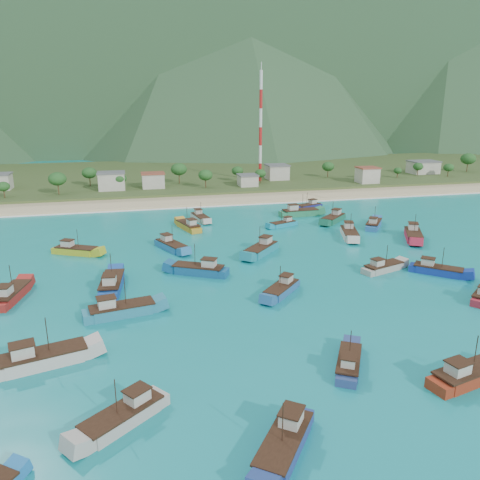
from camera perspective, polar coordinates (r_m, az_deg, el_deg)
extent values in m
plane|color=#0B7082|center=(91.49, 0.33, -5.05)|extent=(600.00, 600.00, 0.00)
cube|color=beige|center=(166.36, -6.25, 4.67)|extent=(400.00, 18.00, 1.20)
cube|color=#385123|center=(226.10, -8.31, 7.68)|extent=(400.00, 110.00, 2.40)
cube|color=white|center=(157.14, -5.79, 3.99)|extent=(400.00, 2.50, 0.08)
cube|color=#385942|center=(507.12, 2.86, 23.87)|extent=(1100.00, 160.00, 200.00)
cube|color=#284C2D|center=(385.43, -17.71, 21.82)|extent=(800.00, 160.00, 150.00)
cone|color=#284C2D|center=(394.46, -1.85, 23.85)|extent=(280.00, 280.00, 170.00)
cone|color=#284C2D|center=(479.87, 24.55, 23.57)|extent=(280.00, 280.00, 210.00)
cube|color=beige|center=(201.77, -27.09, 6.31)|extent=(7.02, 7.66, 5.68)
cube|color=beige|center=(185.62, -15.38, 6.89)|extent=(9.66, 7.50, 6.32)
cube|color=beige|center=(186.58, -10.55, 7.11)|extent=(8.41, 7.01, 5.43)
cube|color=beige|center=(187.93, 0.94, 7.24)|extent=(7.07, 7.13, 4.10)
cube|color=beige|center=(205.11, 4.53, 8.21)|extent=(8.76, 8.45, 5.90)
cube|color=beige|center=(202.40, 15.26, 7.60)|extent=(7.92, 7.04, 6.02)
cube|color=beige|center=(238.40, 21.43, 8.22)|extent=(12.59, 9.01, 5.39)
cylinder|color=red|center=(200.38, 2.46, 8.27)|extent=(1.20, 1.20, 7.42)
cylinder|color=white|center=(199.48, 2.49, 10.39)|extent=(1.20, 1.20, 7.42)
cylinder|color=red|center=(198.85, 2.51, 12.51)|extent=(1.20, 1.20, 7.42)
cylinder|color=white|center=(198.50, 2.54, 14.65)|extent=(1.20, 1.20, 7.42)
cylinder|color=red|center=(198.42, 2.57, 16.80)|extent=(1.20, 1.20, 7.42)
cylinder|color=white|center=(198.62, 2.60, 18.94)|extent=(1.20, 1.20, 7.42)
cube|color=navy|center=(65.02, 13.11, -14.55)|extent=(7.08, 9.40, 1.69)
cube|color=beige|center=(62.61, 13.07, -14.21)|extent=(2.54, 2.68, 1.37)
cylinder|color=#382114|center=(64.14, 13.31, -12.20)|extent=(0.12, 0.12, 3.80)
cube|color=#128DAB|center=(132.32, 5.22, 1.84)|extent=(8.98, 5.50, 1.57)
cube|color=beige|center=(133.08, 5.82, 2.54)|extent=(2.40, 2.19, 1.28)
cylinder|color=#382114|center=(131.39, 5.09, 2.88)|extent=(0.12, 0.12, 3.54)
cube|color=#A5A094|center=(101.30, 17.11, -3.35)|extent=(10.32, 5.88, 1.80)
cube|color=beige|center=(99.32, 16.42, -2.68)|extent=(2.70, 2.43, 1.46)
cylinder|color=#382114|center=(100.81, 17.46, -1.72)|extent=(0.12, 0.12, 4.05)
cube|color=navy|center=(50.91, 5.37, -23.81)|extent=(9.18, 10.66, 1.99)
cube|color=beige|center=(51.46, 6.26, -20.77)|extent=(3.10, 3.19, 1.61)
cylinder|color=#382114|center=(48.42, 5.22, -21.33)|extent=(0.12, 0.12, 4.47)
cube|color=#16449A|center=(90.98, -15.33, -5.32)|extent=(4.74, 12.30, 2.18)
cube|color=beige|center=(88.01, -15.62, -4.71)|extent=(2.46, 2.94, 1.77)
cylinder|color=#382114|center=(90.41, -15.44, -3.07)|extent=(0.12, 0.12, 4.91)
cube|color=#BD1F39|center=(127.08, 20.37, 0.40)|extent=(8.77, 12.34, 2.19)
cube|color=beige|center=(128.96, 20.35, 1.54)|extent=(3.23, 3.46, 1.78)
cylinder|color=#382114|center=(125.55, 20.56, 1.88)|extent=(0.12, 0.12, 4.94)
cube|color=maroon|center=(67.03, 26.09, -14.75)|extent=(11.55, 5.73, 2.02)
cube|color=beige|center=(64.51, 25.03, -13.99)|extent=(2.92, 2.56, 1.64)
cylinder|color=#382114|center=(65.95, 26.79, -12.11)|extent=(0.12, 0.12, 4.54)
cube|color=beige|center=(68.89, -22.71, -13.35)|extent=(12.57, 6.53, 2.19)
cube|color=beige|center=(67.89, -25.00, -12.19)|extent=(3.21, 2.84, 1.78)
cylinder|color=#382114|center=(67.31, -22.45, -10.62)|extent=(0.12, 0.12, 4.93)
cube|color=#AEA7A0|center=(55.54, -14.13, -20.43)|extent=(10.21, 8.86, 1.91)
cube|color=beige|center=(55.57, -12.42, -18.09)|extent=(3.06, 2.98, 1.55)
cylinder|color=#382114|center=(53.49, -14.90, -18.02)|extent=(0.12, 0.12, 4.29)
cube|color=#125182|center=(95.39, -5.11, -3.79)|extent=(11.71, 8.54, 2.09)
cube|color=beige|center=(94.00, -3.79, -2.84)|extent=(3.31, 3.11, 1.70)
cylinder|color=#382114|center=(94.50, -5.53, -1.81)|extent=(0.12, 0.12, 4.70)
cube|color=navy|center=(103.14, 22.99, -3.57)|extent=(9.73, 9.32, 1.89)
cube|color=beige|center=(102.80, 21.93, -2.50)|extent=(3.03, 3.00, 1.54)
cylinder|color=#382114|center=(102.16, 23.51, -1.99)|extent=(0.12, 0.12, 4.26)
cube|color=navy|center=(155.47, 8.28, 3.96)|extent=(10.28, 6.41, 1.80)
cube|color=beige|center=(156.52, 8.84, 4.63)|extent=(2.76, 2.52, 1.46)
cylinder|color=#382114|center=(154.50, 8.17, 5.00)|extent=(0.12, 0.12, 4.05)
cube|color=#2571AD|center=(111.90, -8.35, -0.87)|extent=(7.36, 11.30, 1.99)
cube|color=beige|center=(113.28, -8.94, 0.27)|extent=(2.83, 3.08, 1.61)
cylinder|color=#382114|center=(110.47, -8.26, 0.65)|extent=(0.12, 0.12, 4.47)
cube|color=teal|center=(79.61, -14.15, -8.45)|extent=(12.08, 5.46, 2.12)
cube|color=beige|center=(78.55, -15.97, -7.40)|extent=(2.99, 2.57, 1.72)
cylinder|color=#382114|center=(78.35, -13.84, -6.09)|extent=(0.12, 0.12, 4.77)
cube|color=#AFAF20|center=(113.90, -19.30, -1.34)|extent=(10.90, 7.73, 1.94)
cube|color=beige|center=(114.60, -20.29, -0.42)|extent=(3.05, 2.85, 1.57)
cylinder|color=#382114|center=(112.70, -19.19, 0.16)|extent=(0.12, 0.12, 4.36)
cube|color=beige|center=(124.20, 13.20, 0.63)|extent=(6.89, 12.08, 2.11)
cube|color=beige|center=(125.98, 13.11, 1.75)|extent=(2.84, 3.17, 1.71)
cylinder|color=#382114|center=(122.71, 13.35, 2.08)|extent=(0.12, 0.12, 4.74)
cube|color=#255B93|center=(85.83, 5.04, -6.23)|extent=(9.13, 9.34, 1.83)
cube|color=beige|center=(86.96, 5.65, -4.76)|extent=(2.92, 2.93, 1.49)
cylinder|color=#382114|center=(84.25, 4.92, -4.49)|extent=(0.12, 0.12, 4.12)
cube|color=maroon|center=(92.63, -26.06, -6.12)|extent=(5.50, 11.54, 2.02)
cube|color=beige|center=(90.08, -26.77, -5.58)|extent=(2.51, 2.89, 1.64)
cylinder|color=#382114|center=(92.06, -26.15, -4.08)|extent=(0.12, 0.12, 4.54)
cube|color=#176346|center=(139.40, 11.27, 2.44)|extent=(10.50, 10.17, 2.05)
cube|color=beige|center=(141.07, 11.67, 3.35)|extent=(3.29, 3.27, 1.67)
cylinder|color=#382114|center=(138.07, 11.25, 3.73)|extent=(0.12, 0.12, 4.62)
cube|color=#BBB4AA|center=(139.01, -4.84, 2.61)|extent=(4.66, 10.45, 1.83)
cube|color=beige|center=(140.54, -5.13, 3.45)|extent=(2.21, 2.58, 1.49)
cylinder|color=#382114|center=(137.81, -4.79, 3.76)|extent=(0.12, 0.12, 4.13)
cube|color=#255E9E|center=(136.19, 15.99, 1.76)|extent=(8.91, 10.38, 1.93)
cube|color=beige|center=(133.67, 15.92, 2.27)|extent=(3.01, 3.10, 1.57)
cylinder|color=#382114|center=(136.05, 16.13, 3.10)|extent=(0.12, 0.12, 4.35)
cube|color=#C28A23|center=(129.69, -6.32, 1.60)|extent=(6.14, 11.41, 1.99)
cube|color=beige|center=(127.25, -5.94, 2.16)|extent=(2.61, 2.94, 1.62)
cylinder|color=#382114|center=(129.47, -6.48, 3.04)|extent=(0.12, 0.12, 4.47)
cube|color=#247C50|center=(145.49, 7.35, 3.23)|extent=(12.36, 4.18, 2.22)
cube|color=beige|center=(144.09, 6.47, 3.95)|extent=(2.88, 2.37, 1.80)
cylinder|color=#382114|center=(145.00, 7.65, 4.63)|extent=(0.12, 0.12, 4.99)
cube|color=teal|center=(107.76, 2.56, -1.34)|extent=(10.57, 11.01, 2.14)
cube|color=beige|center=(109.26, 3.14, -0.03)|extent=(3.40, 3.43, 1.74)
cylinder|color=#382114|center=(106.18, 2.42, 0.36)|extent=(0.12, 0.12, 4.82)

